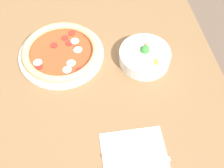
% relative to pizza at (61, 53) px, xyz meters
% --- Properties ---
extents(ground_plane, '(8.00, 8.00, 0.00)m').
position_rel_pizza_xyz_m(ground_plane, '(-0.00, 0.11, -0.77)').
color(ground_plane, brown).
extents(dining_table, '(1.17, 0.85, 0.75)m').
position_rel_pizza_xyz_m(dining_table, '(-0.00, 0.11, -0.13)').
color(dining_table, olive).
rests_on(dining_table, ground_plane).
extents(pizza, '(0.30, 0.30, 0.04)m').
position_rel_pizza_xyz_m(pizza, '(0.00, 0.00, 0.00)').
color(pizza, white).
rests_on(pizza, dining_table).
extents(bowl, '(0.18, 0.18, 0.07)m').
position_rel_pizza_xyz_m(bowl, '(0.08, 0.29, 0.01)').
color(bowl, white).
rests_on(bowl, dining_table).
extents(napkin, '(0.19, 0.19, 0.00)m').
position_rel_pizza_xyz_m(napkin, '(0.43, 0.17, -0.02)').
color(napkin, white).
rests_on(napkin, dining_table).
extents(fork, '(0.02, 0.19, 0.00)m').
position_rel_pizza_xyz_m(fork, '(0.40, 0.17, -0.01)').
color(fork, silver).
rests_on(fork, napkin).
extents(knife, '(0.02, 0.20, 0.01)m').
position_rel_pizza_xyz_m(knife, '(0.45, 0.17, -0.01)').
color(knife, silver).
rests_on(knife, napkin).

